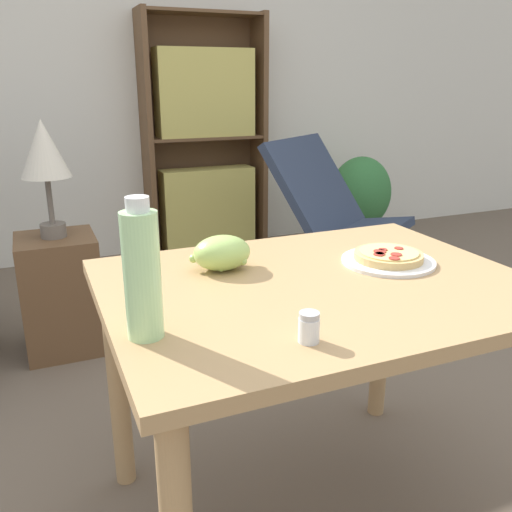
% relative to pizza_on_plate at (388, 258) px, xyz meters
% --- Properties ---
extents(ground_plane, '(14.00, 14.00, 0.00)m').
position_rel_pizza_on_plate_xyz_m(ground_plane, '(-0.16, 0.06, -0.74)').
color(ground_plane, brown).
extents(wall_back, '(8.00, 0.05, 2.60)m').
position_rel_pizza_on_plate_xyz_m(wall_back, '(-0.16, 2.68, 0.56)').
color(wall_back, silver).
rests_on(wall_back, ground_plane).
extents(dining_table, '(1.06, 0.81, 0.72)m').
position_rel_pizza_on_plate_xyz_m(dining_table, '(-0.25, -0.05, -0.12)').
color(dining_table, tan).
rests_on(dining_table, ground_plane).
extents(pizza_on_plate, '(0.26, 0.26, 0.04)m').
position_rel_pizza_on_plate_xyz_m(pizza_on_plate, '(0.00, 0.00, 0.00)').
color(pizza_on_plate, white).
rests_on(pizza_on_plate, dining_table).
extents(grape_bunch, '(0.17, 0.13, 0.09)m').
position_rel_pizza_on_plate_xyz_m(grape_bunch, '(-0.44, 0.13, 0.03)').
color(grape_bunch, '#A8CC66').
rests_on(grape_bunch, dining_table).
extents(drink_bottle, '(0.07, 0.07, 0.28)m').
position_rel_pizza_on_plate_xyz_m(drink_bottle, '(-0.71, -0.19, 0.12)').
color(drink_bottle, '#B7EAA3').
rests_on(drink_bottle, dining_table).
extents(salt_shaker, '(0.04, 0.04, 0.06)m').
position_rel_pizza_on_plate_xyz_m(salt_shaker, '(-0.43, -0.33, 0.02)').
color(salt_shaker, white).
rests_on(salt_shaker, dining_table).
extents(lounge_chair_far, '(0.92, 1.00, 0.88)m').
position_rel_pizza_on_plate_xyz_m(lounge_chair_far, '(0.77, 1.49, -0.45)').
color(lounge_chair_far, slate).
rests_on(lounge_chair_far, ground_plane).
extents(bookshelf, '(0.85, 0.27, 1.64)m').
position_rel_pizza_on_plate_xyz_m(bookshelf, '(0.28, 2.52, 0.01)').
color(bookshelf, brown).
rests_on(bookshelf, ground_plane).
extents(side_table, '(0.34, 0.34, 0.54)m').
position_rel_pizza_on_plate_xyz_m(side_table, '(-0.82, 1.31, -0.47)').
color(side_table, brown).
rests_on(side_table, ground_plane).
extents(table_lamp, '(0.21, 0.21, 0.51)m').
position_rel_pizza_on_plate_xyz_m(table_lamp, '(-0.82, 1.31, 0.17)').
color(table_lamp, '#665B51').
rests_on(table_lamp, side_table).
extents(potted_plant_floor, '(0.47, 0.40, 0.68)m').
position_rel_pizza_on_plate_xyz_m(potted_plant_floor, '(1.35, 2.16, -0.36)').
color(potted_plant_floor, '#8E5B42').
rests_on(potted_plant_floor, ground_plane).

